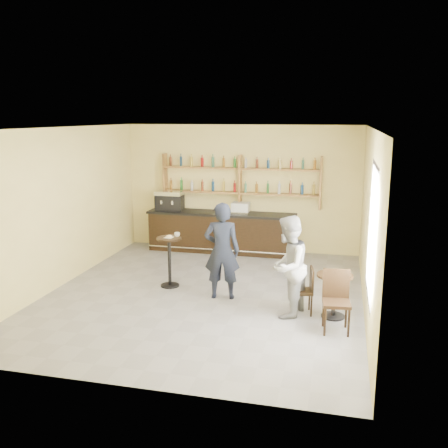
% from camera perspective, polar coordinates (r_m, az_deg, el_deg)
% --- Properties ---
extents(floor, '(7.00, 7.00, 0.00)m').
position_cam_1_polar(floor, '(9.85, -2.24, -8.04)').
color(floor, gray).
rests_on(floor, ground).
extents(ceiling, '(7.00, 7.00, 0.00)m').
position_cam_1_polar(ceiling, '(9.24, -2.41, 10.91)').
color(ceiling, white).
rests_on(ceiling, wall_back).
extents(wall_back, '(7.00, 0.00, 7.00)m').
position_cam_1_polar(wall_back, '(12.77, 1.97, 4.10)').
color(wall_back, '#F8E68D').
rests_on(wall_back, floor).
extents(wall_front, '(7.00, 0.00, 7.00)m').
position_cam_1_polar(wall_front, '(6.22, -11.16, -5.00)').
color(wall_front, '#F8E68D').
rests_on(wall_front, floor).
extents(wall_left, '(0.00, 7.00, 7.00)m').
position_cam_1_polar(wall_left, '(10.62, -18.10, 1.81)').
color(wall_left, '#F8E68D').
rests_on(wall_left, floor).
extents(wall_right, '(0.00, 7.00, 7.00)m').
position_cam_1_polar(wall_right, '(9.08, 16.21, 0.22)').
color(wall_right, '#F8E68D').
rests_on(wall_right, floor).
extents(window_pane, '(0.00, 2.00, 2.00)m').
position_cam_1_polar(window_pane, '(7.89, 16.57, -0.84)').
color(window_pane, white).
rests_on(window_pane, wall_right).
extents(window_frame, '(0.04, 1.70, 2.10)m').
position_cam_1_polar(window_frame, '(7.89, 16.52, -0.84)').
color(window_frame, black).
rests_on(window_frame, wall_right).
extents(shelf_unit, '(4.00, 0.26, 1.40)m').
position_cam_1_polar(shelf_unit, '(12.62, 1.85, 4.96)').
color(shelf_unit, brown).
rests_on(shelf_unit, wall_back).
extents(liquor_bottles, '(3.68, 0.10, 1.00)m').
position_cam_1_polar(liquor_bottles, '(12.59, 1.86, 5.73)').
color(liquor_bottles, '#8C5919').
rests_on(liquor_bottles, shelf_unit).
extents(bar_counter, '(3.77, 0.74, 1.02)m').
position_cam_1_polar(bar_counter, '(12.73, -0.31, -0.91)').
color(bar_counter, black).
rests_on(bar_counter, floor).
extents(espresso_machine, '(0.73, 0.51, 0.50)m').
position_cam_1_polar(espresso_machine, '(12.97, -6.22, 2.68)').
color(espresso_machine, black).
rests_on(espresso_machine, bar_counter).
extents(pastry_case, '(0.49, 0.42, 0.27)m').
position_cam_1_polar(pastry_case, '(12.49, 1.92, 1.85)').
color(pastry_case, silver).
rests_on(pastry_case, bar_counter).
extents(pedestal_table, '(0.54, 0.54, 1.03)m').
position_cam_1_polar(pedestal_table, '(10.20, -6.25, -4.34)').
color(pedestal_table, black).
rests_on(pedestal_table, floor).
extents(napkin, '(0.18, 0.18, 0.00)m').
position_cam_1_polar(napkin, '(10.07, -6.32, -1.53)').
color(napkin, white).
rests_on(napkin, pedestal_table).
extents(donut, '(0.12, 0.12, 0.04)m').
position_cam_1_polar(donut, '(10.05, -6.29, -1.42)').
color(donut, '#E7B154').
rests_on(donut, napkin).
extents(cup_pedestal, '(0.13, 0.13, 0.09)m').
position_cam_1_polar(cup_pedestal, '(10.10, -5.38, -1.21)').
color(cup_pedestal, white).
rests_on(cup_pedestal, pedestal_table).
extents(man_main, '(0.73, 0.54, 1.86)m').
position_cam_1_polar(man_main, '(9.40, -0.24, -3.08)').
color(man_main, black).
rests_on(man_main, floor).
extents(cafe_table, '(0.66, 0.66, 0.78)m').
position_cam_1_polar(cafe_table, '(8.87, 12.44, -8.02)').
color(cafe_table, black).
rests_on(cafe_table, floor).
extents(cup_cafe, '(0.12, 0.12, 0.09)m').
position_cam_1_polar(cup_cafe, '(8.73, 12.90, -5.38)').
color(cup_cafe, white).
rests_on(cup_cafe, cafe_table).
extents(chair_west, '(0.42, 0.42, 0.83)m').
position_cam_1_polar(chair_west, '(8.93, 8.90, -7.53)').
color(chair_west, black).
rests_on(chair_west, floor).
extents(chair_south, '(0.48, 0.48, 1.00)m').
position_cam_1_polar(chair_south, '(8.27, 12.73, -8.73)').
color(chair_south, black).
rests_on(chair_south, floor).
extents(patron_second, '(0.86, 1.00, 1.77)m').
position_cam_1_polar(patron_second, '(8.66, 7.31, -4.84)').
color(patron_second, gray).
rests_on(patron_second, floor).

